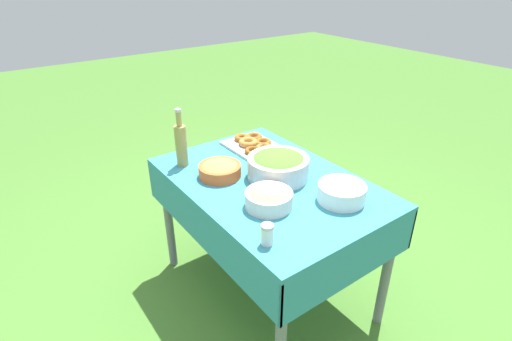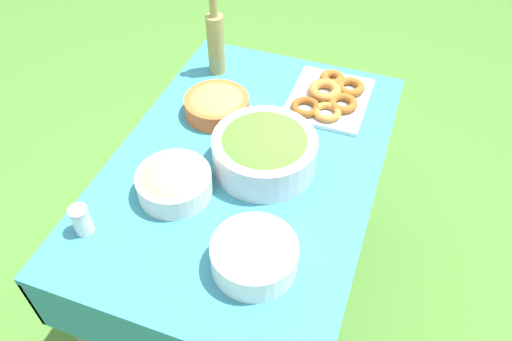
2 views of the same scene
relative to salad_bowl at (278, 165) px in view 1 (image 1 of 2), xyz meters
The scene contains 9 objects.
ground_plane 0.83m from the salad_bowl, 90.57° to the right, with size 14.00×14.00×0.00m, color #477A2D.
picnic_table 0.19m from the salad_bowl, 90.57° to the right, with size 1.22×0.82×0.76m.
salad_bowl is the anchor object (origin of this frame).
pasta_bowl 0.29m from the salad_bowl, 47.50° to the right, with size 0.22×0.22×0.09m.
donut_platter 0.40m from the salad_bowl, 163.58° to the left, with size 0.33×0.27×0.05m.
plate_stack 0.37m from the salad_bowl, 15.15° to the left, with size 0.23×0.23×0.08m.
olive_oil_bottle 0.55m from the salad_bowl, 141.44° to the right, with size 0.06×0.06×0.33m.
olive_bowl 0.31m from the salad_bowl, 128.19° to the right, with size 0.22×0.22×0.08m.
salt_shaker 0.56m from the salad_bowl, 43.39° to the right, with size 0.05×0.05×0.09m.
Camera 1 is at (1.42, -1.12, 1.78)m, focal length 28.00 mm.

